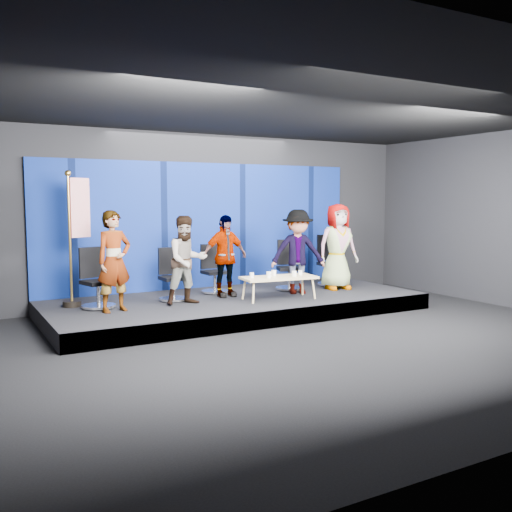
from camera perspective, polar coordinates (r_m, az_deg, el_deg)
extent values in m
plane|color=black|center=(8.81, 5.53, -8.44)|extent=(10.00, 10.00, 0.00)
cube|color=black|center=(12.05, -5.29, 3.78)|extent=(10.00, 0.02, 3.50)
cube|color=black|center=(8.65, 5.76, 14.66)|extent=(10.00, 8.00, 0.02)
cube|color=black|center=(10.88, -2.00, -4.89)|extent=(7.00, 3.00, 0.30)
cube|color=navy|center=(12.01, -5.19, 3.06)|extent=(7.00, 0.08, 2.60)
cylinder|color=silver|center=(10.09, -15.45, -4.89)|extent=(0.71, 0.71, 0.06)
cylinder|color=silver|center=(10.05, -15.48, -3.64)|extent=(0.07, 0.07, 0.39)
cube|color=black|center=(10.03, -15.51, -2.55)|extent=(0.57, 0.57, 0.07)
cube|color=black|center=(10.19, -16.19, -0.63)|extent=(0.42, 0.16, 0.53)
imported|color=black|center=(9.62, -14.01, -0.52)|extent=(0.69, 0.54, 1.67)
cylinder|color=silver|center=(10.55, -8.23, -4.30)|extent=(0.56, 0.56, 0.05)
cylinder|color=silver|center=(10.52, -8.24, -3.18)|extent=(0.06, 0.06, 0.36)
cube|color=black|center=(10.49, -8.26, -2.20)|extent=(0.45, 0.45, 0.06)
cube|color=black|center=(10.65, -8.74, -0.47)|extent=(0.40, 0.06, 0.50)
imported|color=black|center=(10.07, -6.93, -0.43)|extent=(0.78, 0.62, 1.56)
cylinder|color=silver|center=(11.31, -4.14, -3.58)|extent=(0.56, 0.56, 0.05)
cylinder|color=silver|center=(11.28, -4.15, -2.54)|extent=(0.06, 0.06, 0.36)
cube|color=black|center=(11.26, -4.15, -1.63)|extent=(0.44, 0.44, 0.06)
cube|color=black|center=(11.41, -4.65, -0.03)|extent=(0.40, 0.06, 0.50)
imported|color=black|center=(10.81, -3.16, 0.01)|extent=(0.92, 0.40, 1.55)
cylinder|color=silver|center=(11.69, 3.34, -3.26)|extent=(0.74, 0.74, 0.06)
cylinder|color=silver|center=(11.66, 3.34, -2.20)|extent=(0.07, 0.07, 0.38)
cube|color=black|center=(11.63, 3.35, -1.26)|extent=(0.59, 0.59, 0.07)
cube|color=black|center=(11.82, 3.13, 0.39)|extent=(0.41, 0.19, 0.53)
imported|color=black|center=(11.18, 4.21, 0.43)|extent=(1.21, 0.95, 1.65)
cylinder|color=silver|center=(12.35, 7.54, -2.81)|extent=(0.69, 0.69, 0.06)
cylinder|color=silver|center=(12.32, 7.56, -1.74)|extent=(0.07, 0.07, 0.41)
cube|color=black|center=(12.29, 7.57, -0.79)|extent=(0.55, 0.55, 0.07)
cube|color=black|center=(12.47, 7.05, 0.86)|extent=(0.45, 0.11, 0.56)
imported|color=black|center=(11.82, 8.15, 0.94)|extent=(0.93, 0.67, 1.76)
cube|color=tan|center=(10.55, 2.31, -2.18)|extent=(1.44, 0.74, 0.04)
cylinder|color=tan|center=(10.13, -0.26, -3.71)|extent=(0.04, 0.04, 0.38)
cylinder|color=tan|center=(10.55, -1.21, -3.34)|extent=(0.04, 0.04, 0.38)
cylinder|color=tan|center=(10.65, 5.78, -3.28)|extent=(0.04, 0.04, 0.38)
cylinder|color=tan|center=(11.05, 4.66, -2.95)|extent=(0.04, 0.04, 0.38)
cylinder|color=white|center=(10.38, -0.42, -1.92)|extent=(0.08, 0.08, 0.09)
cylinder|color=white|center=(10.38, 1.30, -1.88)|extent=(0.09, 0.09, 0.11)
cylinder|color=white|center=(10.63, 1.79, -1.71)|extent=(0.09, 0.09, 0.11)
cylinder|color=white|center=(10.59, 3.84, -1.76)|extent=(0.09, 0.09, 0.10)
cylinder|color=white|center=(10.77, 4.44, -1.67)|extent=(0.08, 0.08, 0.09)
cylinder|color=black|center=(10.38, -17.92, -4.56)|extent=(0.31, 0.31, 0.10)
cylinder|color=#B78E3A|center=(10.25, -18.11, 1.61)|extent=(0.04, 0.04, 2.14)
sphere|color=#B78E3A|center=(10.23, -18.31, 7.86)|extent=(0.11, 0.11, 0.11)
cube|color=#AC1323|center=(10.31, -17.23, 4.63)|extent=(0.37, 0.18, 1.02)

